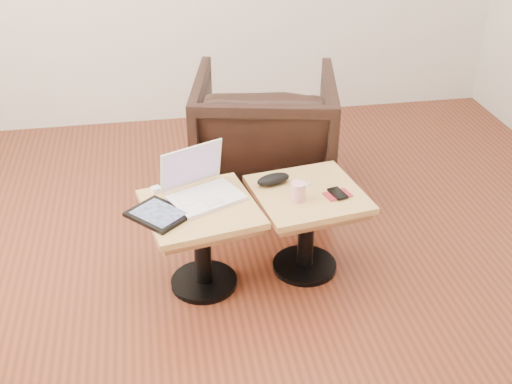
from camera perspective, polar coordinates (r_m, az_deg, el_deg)
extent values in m
cube|color=#4D2514|center=(3.26, 0.30, -9.09)|extent=(4.50, 4.50, 0.01)
cylinder|color=black|center=(3.33, -4.63, -7.95)|extent=(0.34, 0.34, 0.03)
cylinder|color=black|center=(3.19, -4.79, -4.87)|extent=(0.08, 0.08, 0.41)
cube|color=brown|center=(3.09, -4.94, -2.06)|extent=(0.56, 0.56, 0.04)
cube|color=#A16B3E|center=(3.07, -4.96, -1.51)|extent=(0.61, 0.61, 0.03)
cylinder|color=black|center=(3.43, 4.34, -6.51)|extent=(0.34, 0.34, 0.03)
cylinder|color=black|center=(3.31, 4.48, -3.49)|extent=(0.08, 0.08, 0.41)
cube|color=brown|center=(3.21, 4.61, -0.74)|extent=(0.54, 0.54, 0.04)
cube|color=#A16B3E|center=(3.19, 4.64, -0.19)|extent=(0.59, 0.59, 0.03)
cube|color=white|center=(3.11, -4.44, -0.53)|extent=(0.40, 0.35, 0.02)
cube|color=silver|center=(3.13, -4.77, -0.10)|extent=(0.30, 0.21, 0.00)
cube|color=silver|center=(3.05, -3.81, -0.90)|extent=(0.11, 0.09, 0.00)
cube|color=white|center=(3.15, -5.77, 2.36)|extent=(0.32, 0.18, 0.22)
cube|color=maroon|center=(3.15, -5.77, 2.36)|extent=(0.28, 0.15, 0.18)
cube|color=black|center=(3.01, -8.67, -1.99)|extent=(0.33, 0.33, 0.02)
cube|color=#191E38|center=(3.00, -8.69, -1.83)|extent=(0.27, 0.28, 0.00)
cube|color=white|center=(3.20, -8.86, 0.22)|extent=(0.06, 0.06, 0.03)
ellipsoid|color=black|center=(3.22, 1.55, 1.14)|extent=(0.19, 0.12, 0.06)
cylinder|color=#DF4463|center=(3.08, 3.75, 0.03)|extent=(0.09, 0.09, 0.09)
sphere|color=white|center=(3.23, 4.55, 0.66)|extent=(0.01, 0.01, 0.01)
sphere|color=white|center=(3.24, 4.81, 0.81)|extent=(0.01, 0.01, 0.01)
sphere|color=white|center=(3.24, 4.22, 0.80)|extent=(0.01, 0.01, 0.01)
cylinder|color=white|center=(3.23, 4.54, 0.59)|extent=(0.07, 0.04, 0.00)
cube|color=maroon|center=(3.16, 7.26, -0.23)|extent=(0.14, 0.12, 0.01)
cube|color=black|center=(3.16, 7.27, -0.11)|extent=(0.09, 0.12, 0.01)
imported|color=black|center=(3.95, 0.76, 5.13)|extent=(0.98, 1.00, 0.77)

